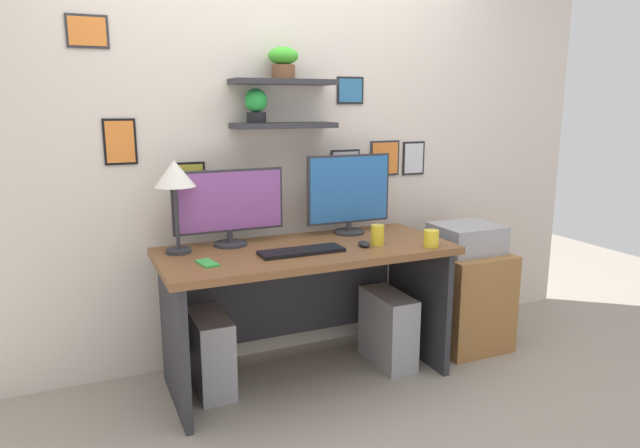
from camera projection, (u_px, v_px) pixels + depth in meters
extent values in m
plane|color=gray|center=(307.00, 377.00, 3.19)|extent=(8.00, 8.00, 0.00)
cube|color=beige|center=(277.00, 130.00, 3.30)|extent=(4.40, 0.04, 2.70)
cube|color=#2D2D33|center=(284.00, 125.00, 3.18)|extent=(0.58, 0.20, 0.03)
cube|color=#2D2D33|center=(283.00, 82.00, 3.14)|extent=(0.58, 0.20, 0.03)
cylinder|color=brown|center=(283.00, 72.00, 3.12)|extent=(0.13, 0.13, 0.08)
ellipsoid|color=green|center=(283.00, 56.00, 3.11)|extent=(0.17, 0.17, 0.10)
cylinder|color=black|center=(256.00, 118.00, 3.11)|extent=(0.11, 0.11, 0.06)
ellipsoid|color=green|center=(256.00, 100.00, 3.09)|extent=(0.12, 0.12, 0.13)
cube|color=black|center=(345.00, 169.00, 3.50)|extent=(0.19, 0.02, 0.24)
cube|color=silver|center=(346.00, 169.00, 3.49)|extent=(0.17, 0.00, 0.21)
cube|color=black|center=(413.00, 158.00, 3.69)|extent=(0.16, 0.02, 0.21)
cube|color=silver|center=(414.00, 158.00, 3.68)|extent=(0.14, 0.00, 0.19)
cube|color=#2D2D33|center=(87.00, 31.00, 2.78)|extent=(0.20, 0.02, 0.16)
cube|color=orange|center=(87.00, 31.00, 2.77)|extent=(0.17, 0.00, 0.14)
cube|color=black|center=(350.00, 90.00, 3.42)|extent=(0.17, 0.02, 0.16)
cube|color=teal|center=(351.00, 90.00, 3.41)|extent=(0.15, 0.00, 0.14)
cube|color=black|center=(120.00, 142.00, 2.94)|extent=(0.16, 0.02, 0.24)
cube|color=orange|center=(120.00, 142.00, 2.93)|extent=(0.14, 0.00, 0.21)
cube|color=#2D2D33|center=(384.00, 158.00, 3.60)|extent=(0.21, 0.02, 0.22)
cube|color=orange|center=(385.00, 158.00, 3.59)|extent=(0.18, 0.00, 0.20)
cube|color=black|center=(191.00, 183.00, 3.13)|extent=(0.16, 0.02, 0.23)
cube|color=gold|center=(191.00, 184.00, 3.12)|extent=(0.13, 0.00, 0.21)
cube|color=brown|center=(307.00, 251.00, 3.03)|extent=(1.56, 0.68, 0.04)
cube|color=#2D2D33|center=(174.00, 339.00, 2.83)|extent=(0.04, 0.62, 0.71)
cube|color=#2D2D33|center=(418.00, 299.00, 3.40)|extent=(0.04, 0.62, 0.71)
cube|color=#2D2D33|center=(287.00, 295.00, 3.37)|extent=(1.36, 0.02, 0.50)
cylinder|color=#2D2D33|center=(230.00, 244.00, 3.07)|extent=(0.18, 0.18, 0.02)
cylinder|color=#2D2D33|center=(230.00, 236.00, 3.06)|extent=(0.03, 0.03, 0.07)
cube|color=#2D2D33|center=(229.00, 201.00, 3.03)|extent=(0.60, 0.02, 0.33)
cube|color=#8C4C99|center=(229.00, 201.00, 3.02)|extent=(0.58, 0.00, 0.31)
cylinder|color=#2D2D33|center=(349.00, 232.00, 3.36)|extent=(0.18, 0.18, 0.02)
cylinder|color=#2D2D33|center=(349.00, 226.00, 3.35)|extent=(0.03, 0.03, 0.06)
cube|color=#2D2D33|center=(349.00, 189.00, 3.32)|extent=(0.52, 0.02, 0.40)
cube|color=#2866B2|center=(350.00, 189.00, 3.30)|extent=(0.50, 0.00, 0.37)
cube|color=black|center=(302.00, 251.00, 2.91)|extent=(0.44, 0.14, 0.02)
ellipsoid|color=black|center=(364.00, 244.00, 3.04)|extent=(0.06, 0.09, 0.03)
cylinder|color=#2D2D33|center=(179.00, 251.00, 2.92)|extent=(0.13, 0.13, 0.02)
cylinder|color=#2D2D33|center=(177.00, 218.00, 2.88)|extent=(0.02, 0.02, 0.32)
cone|color=white|center=(175.00, 173.00, 2.84)|extent=(0.21, 0.21, 0.13)
cube|color=green|center=(207.00, 263.00, 2.72)|extent=(0.09, 0.15, 0.01)
cylinder|color=yellow|center=(431.00, 238.00, 3.04)|extent=(0.08, 0.08, 0.09)
cylinder|color=yellow|center=(377.00, 235.00, 3.07)|extent=(0.07, 0.07, 0.11)
cube|color=#9E6B38|center=(463.00, 298.00, 3.58)|extent=(0.44, 0.50, 0.60)
cube|color=#9E9EA3|center=(467.00, 238.00, 3.50)|extent=(0.38, 0.34, 0.17)
cube|color=#99999E|center=(210.00, 352.00, 3.02)|extent=(0.18, 0.40, 0.42)
cube|color=#99999E|center=(388.00, 328.00, 3.33)|extent=(0.18, 0.40, 0.42)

